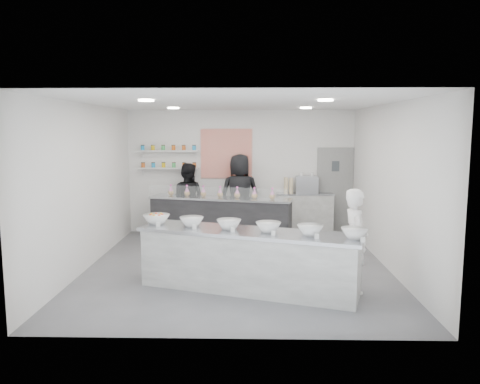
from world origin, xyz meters
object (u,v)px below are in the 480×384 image
woman_prep (355,241)px  staff_left (187,200)px  staff_right (240,195)px  espresso_machine (306,185)px  back_bar (220,219)px  espresso_ledge (304,214)px  prep_counter (248,261)px

woman_prep → staff_left: size_ratio=0.93×
woman_prep → staff_right: staff_right is taller
espresso_machine → woman_prep: size_ratio=0.32×
back_bar → espresso_ledge: (2.00, 0.73, 0.00)m
back_bar → espresso_machine: bearing=33.3°
espresso_ledge → espresso_machine: size_ratio=2.59×
staff_left → staff_right: (1.26, 0.00, 0.11)m
prep_counter → woman_prep: size_ratio=2.16×
prep_counter → staff_left: size_ratio=2.02×
espresso_machine → staff_right: bearing=-173.6°
prep_counter → staff_left: (-1.48, 3.84, 0.39)m
prep_counter → espresso_machine: size_ratio=6.71×
back_bar → espresso_ledge: 2.13m
back_bar → staff_left: 1.05m
espresso_machine → back_bar: bearing=-160.3°
back_bar → espresso_ledge: bearing=33.6°
back_bar → woman_prep: woman_prep is taller
espresso_ledge → staff_left: bearing=-176.3°
back_bar → woman_prep: size_ratio=1.99×
espresso_machine → staff_right: staff_right is taller
staff_left → woman_prep: bearing=141.0°
prep_counter → woman_prep: bearing=17.9°
staff_right → prep_counter: bearing=84.7°
prep_counter → back_bar: size_ratio=1.09×
woman_prep → back_bar: bearing=29.7°
prep_counter → espresso_machine: bearing=89.2°
woman_prep → espresso_machine: bearing=-1.3°
back_bar → staff_right: staff_right is taller
espresso_ledge → woman_prep: size_ratio=0.83×
espresso_machine → woman_prep: 4.06m
prep_counter → espresso_machine: espresso_machine is taller
espresso_ledge → prep_counter: bearing=-108.5°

